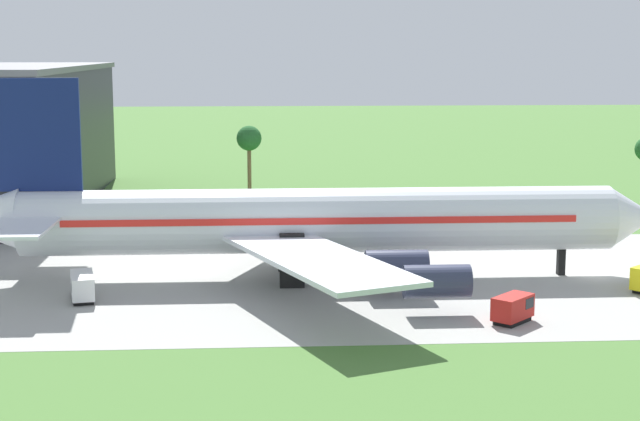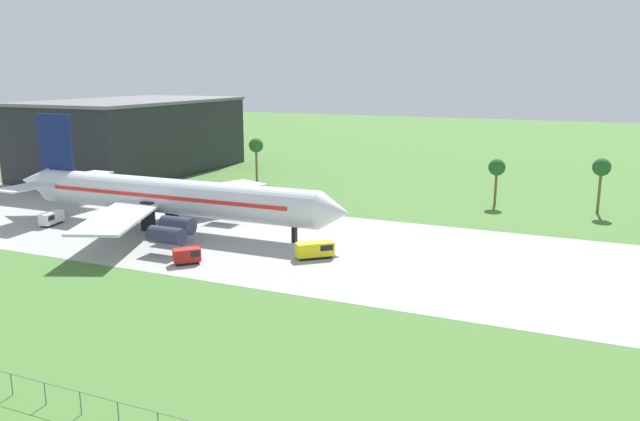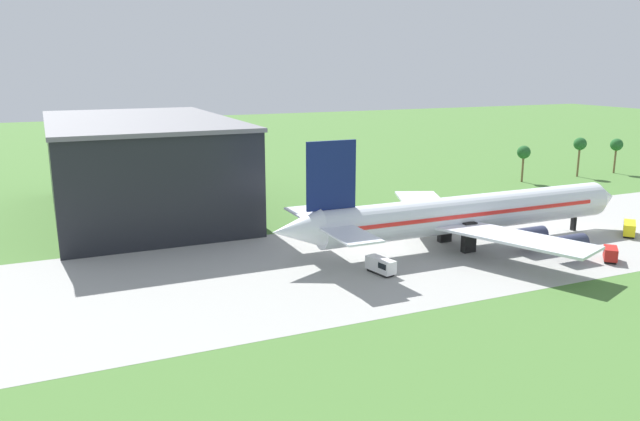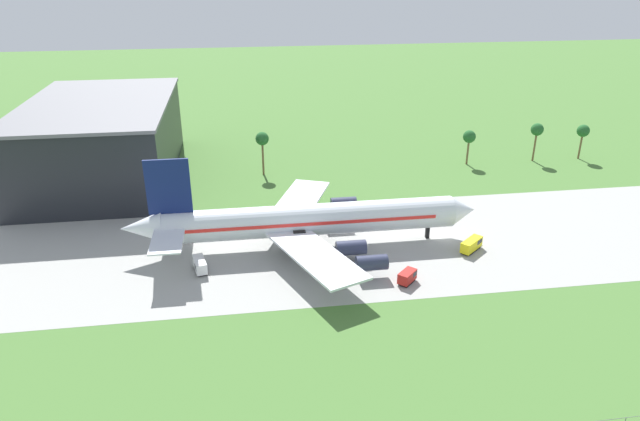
{
  "view_description": "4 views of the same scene",
  "coord_description": "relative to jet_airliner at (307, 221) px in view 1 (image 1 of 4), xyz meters",
  "views": [
    {
      "loc": [
        -33.93,
        -95.35,
        22.93
      ],
      "look_at": [
        -27.92,
        0.88,
        6.93
      ],
      "focal_mm": 55.0,
      "sensor_mm": 36.0,
      "label": 1
    },
    {
      "loc": [
        41.42,
        -90.43,
        28.24
      ],
      "look_at": [
        1.52,
        0.88,
        5.93
      ],
      "focal_mm": 35.0,
      "sensor_mm": 36.0,
      "label": 2
    },
    {
      "loc": [
        -96.17,
        -86.75,
        31.78
      ],
      "look_at": [
        -57.36,
        0.88,
        9.16
      ],
      "focal_mm": 35.0,
      "sensor_mm": 36.0,
      "label": 3
    },
    {
      "loc": [
        -41.6,
        -103.23,
        54.09
      ],
      "look_at": [
        -25.61,
        5.0,
        6.0
      ],
      "focal_mm": 32.0,
      "sensor_mm": 36.0,
      "label": 4
    }
  ],
  "objects": [
    {
      "name": "ground_plane",
      "position": [
        29.21,
        -0.88,
        -5.88
      ],
      "size": [
        600.0,
        600.0,
        0.0
      ],
      "primitive_type": "plane",
      "color": "#477233"
    },
    {
      "name": "taxiway_strip",
      "position": [
        29.21,
        -0.88,
        -5.87
      ],
      "size": [
        320.0,
        44.0,
        0.02
      ],
      "color": "#9E9E99",
      "rests_on": "ground_plane"
    },
    {
      "name": "jet_airliner",
      "position": [
        0.0,
        0.0,
        0.0
      ],
      "size": [
        72.11,
        51.89,
        20.13
      ],
      "color": "silver",
      "rests_on": "ground_plane"
    },
    {
      "name": "baggage_tug",
      "position": [
        -21.07,
        -7.48,
        -4.55
      ],
      "size": [
        3.03,
        5.49,
        2.45
      ],
      "color": "black",
      "rests_on": "ground_plane"
    },
    {
      "name": "fuel_truck",
      "position": [
        16.6,
        -17.19,
        -4.6
      ],
      "size": [
        4.18,
        4.21,
        2.36
      ],
      "color": "black",
      "rests_on": "ground_plane"
    }
  ]
}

